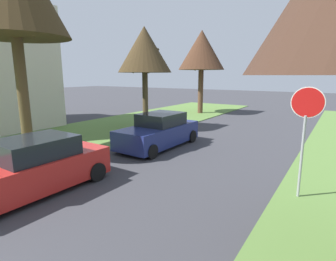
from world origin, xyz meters
TOP-DOWN VIEW (x-y plane):
  - stop_sign_far at (4.17, 8.66)m, footprint 0.81×0.24m
  - street_tree_left_mid_b at (-5.21, 13.98)m, footprint 3.20×3.20m
  - street_tree_left_far at (-5.51, 22.14)m, footprint 3.88×3.88m
  - parked_sedan_red at (-2.25, 4.91)m, footprint 2.00×4.43m
  - parked_sedan_navy at (-2.11, 11.01)m, footprint 2.00×4.43m

SIDE VIEW (x-z plane):
  - parked_sedan_red at x=-2.25m, z-range -0.06..1.51m
  - parked_sedan_navy at x=-2.11m, z-range -0.06..1.51m
  - stop_sign_far at x=4.17m, z-range 0.71..3.69m
  - street_tree_left_mid_b at x=-5.21m, z-range 1.71..7.77m
  - street_tree_left_far at x=-5.51m, z-range 1.85..8.80m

